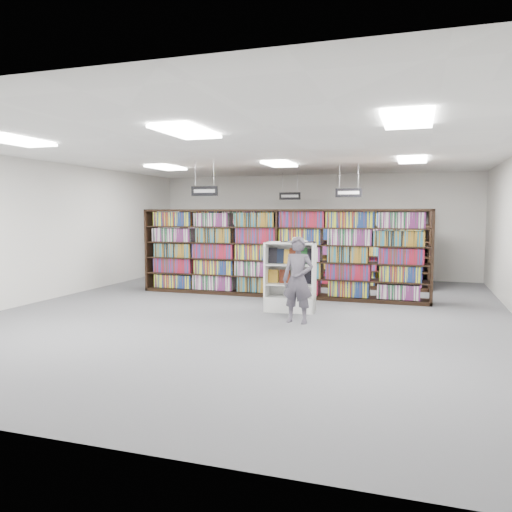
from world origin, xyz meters
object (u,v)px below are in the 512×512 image
(open_book, at_px, (297,241))
(endcap_display, at_px, (290,288))
(shopper, at_px, (298,280))
(bookshelf_row_near, at_px, (279,253))

(open_book, bearing_deg, endcap_display, -165.87)
(endcap_display, relative_size, shopper, 0.89)
(bookshelf_row_near, relative_size, open_book, 10.85)
(bookshelf_row_near, xyz_separation_m, shopper, (1.09, -2.70, -0.26))
(endcap_display, relative_size, open_book, 2.20)
(bookshelf_row_near, bearing_deg, open_book, -63.18)
(open_book, bearing_deg, bookshelf_row_near, 120.68)
(shopper, bearing_deg, endcap_display, 117.18)
(bookshelf_row_near, height_order, endcap_display, bookshelf_row_near)
(open_book, relative_size, shopper, 0.41)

